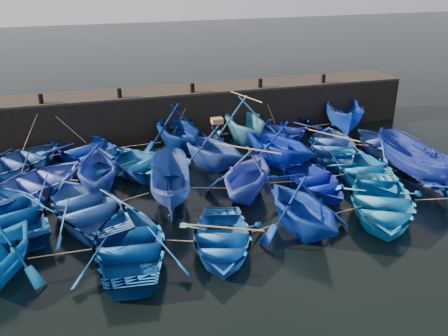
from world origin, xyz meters
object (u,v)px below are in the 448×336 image
object	(u,v)px
wooden_crate	(217,121)
boat_8	(146,165)
boat_13	(8,212)
boat_0	(20,161)

from	to	relation	value
wooden_crate	boat_8	bearing A→B (deg)	-178.14
boat_8	boat_13	bearing A→B (deg)	172.07
boat_13	wooden_crate	distance (m)	10.06
boat_0	boat_8	xyz separation A→B (m)	(5.77, -2.29, 0.01)
boat_8	boat_13	xyz separation A→B (m)	(-5.76, -3.22, 0.05)
boat_0	boat_13	size ratio (longest dim) A/B	0.89
boat_0	boat_13	world-z (taller)	boat_13
boat_0	boat_8	bearing A→B (deg)	-155.00
boat_8	wooden_crate	bearing A→B (deg)	-35.24
boat_13	wooden_crate	xyz separation A→B (m)	(9.32, 3.33, 1.81)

